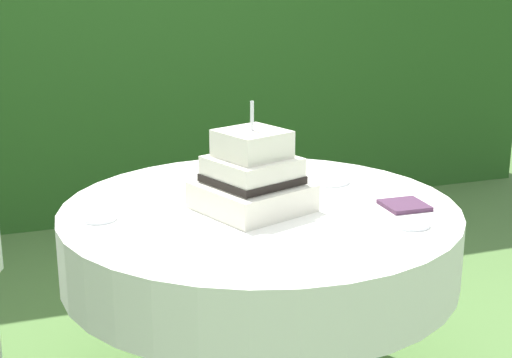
{
  "coord_description": "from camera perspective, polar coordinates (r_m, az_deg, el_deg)",
  "views": [
    {
      "loc": [
        -0.81,
        -2.22,
        1.53
      ],
      "look_at": [
        -0.02,
        -0.01,
        0.85
      ],
      "focal_mm": 52.09,
      "sensor_mm": 36.0,
      "label": 1
    }
  ],
  "objects": [
    {
      "name": "serving_plate_far",
      "position": [
        2.35,
        11.78,
        -3.38
      ],
      "size": [
        0.12,
        0.12,
        0.01
      ],
      "primitive_type": "cylinder",
      "color": "white",
      "rests_on": "cake_table"
    },
    {
      "name": "wedding_cake",
      "position": [
        2.43,
        -0.28,
        0.1
      ],
      "size": [
        0.4,
        0.41,
        0.36
      ],
      "color": "silver",
      "rests_on": "cake_table"
    },
    {
      "name": "serving_plate_left",
      "position": [
        2.41,
        -11.96,
        -2.94
      ],
      "size": [
        0.11,
        0.11,
        0.01
      ],
      "primitive_type": "cylinder",
      "color": "white",
      "rests_on": "cake_table"
    },
    {
      "name": "cake_table",
      "position": [
        2.52,
        0.29,
        -4.71
      ],
      "size": [
        1.33,
        1.33,
        0.75
      ],
      "color": "#4C4C51",
      "rests_on": "ground_plane"
    },
    {
      "name": "foliage_hedge",
      "position": [
        4.67,
        -10.03,
        12.88
      ],
      "size": [
        5.53,
        0.46,
        2.56
      ],
      "primitive_type": "cube",
      "color": "#28561E",
      "rests_on": "ground_plane"
    },
    {
      "name": "serving_plate_near",
      "position": [
        2.77,
        5.68,
        -0.14
      ],
      "size": [
        0.15,
        0.15,
        0.01
      ],
      "primitive_type": "cylinder",
      "color": "white",
      "rests_on": "cake_table"
    },
    {
      "name": "napkin_stack",
      "position": [
        2.52,
        11.33,
        -1.99
      ],
      "size": [
        0.14,
        0.14,
        0.01
      ],
      "primitive_type": "cube",
      "rotation": [
        0.0,
        0.0,
        -0.04
      ],
      "color": "#4C2D47",
      "rests_on": "cake_table"
    }
  ]
}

